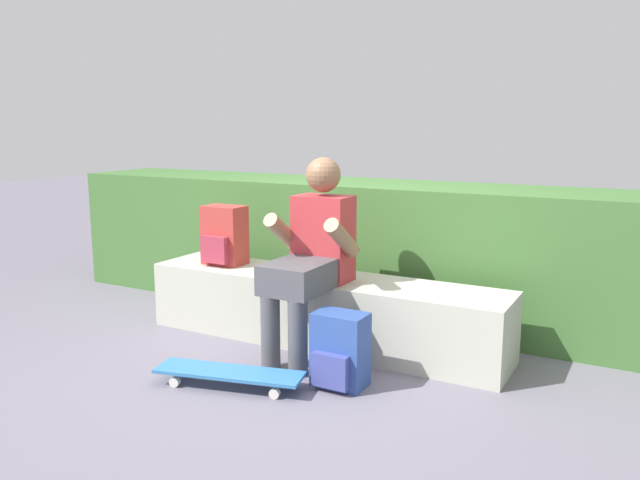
% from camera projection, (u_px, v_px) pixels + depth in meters
% --- Properties ---
extents(ground_plane, '(24.00, 24.00, 0.00)m').
position_uv_depth(ground_plane, '(296.00, 358.00, 3.77)').
color(ground_plane, slate).
extents(bench_main, '(2.37, 0.48, 0.43)m').
position_uv_depth(bench_main, '(322.00, 310.00, 4.01)').
color(bench_main, '#B4B4A3').
rests_on(bench_main, ground).
extents(person_skater, '(0.49, 0.62, 1.18)m').
position_uv_depth(person_skater, '(312.00, 252.00, 3.73)').
color(person_skater, '#B73338').
rests_on(person_skater, ground).
extents(skateboard_near_person, '(0.82, 0.39, 0.09)m').
position_uv_depth(skateboard_near_person, '(229.00, 373.00, 3.35)').
color(skateboard_near_person, teal).
rests_on(skateboard_near_person, ground).
extents(backpack_on_bench, '(0.28, 0.23, 0.40)m').
position_uv_depth(backpack_on_bench, '(224.00, 236.00, 4.29)').
color(backpack_on_bench, '#B23833').
rests_on(backpack_on_bench, bench_main).
extents(backpack_on_ground, '(0.28, 0.23, 0.40)m').
position_uv_depth(backpack_on_ground, '(340.00, 351.00, 3.34)').
color(backpack_on_ground, '#2D4C99').
rests_on(backpack_on_ground, ground).
extents(hedge_row, '(5.59, 0.77, 0.96)m').
position_uv_depth(hedge_row, '(409.00, 251.00, 4.51)').
color(hedge_row, '#3F6B32').
rests_on(hedge_row, ground).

